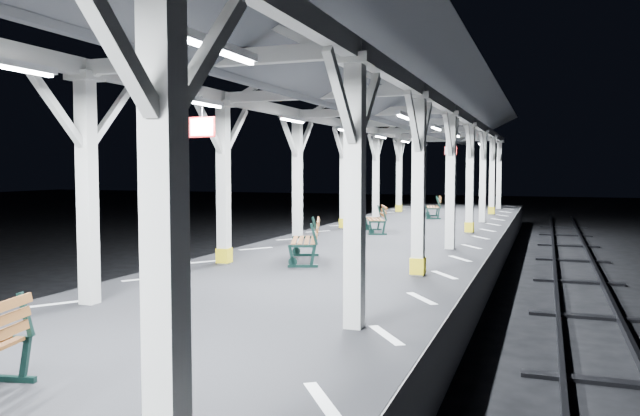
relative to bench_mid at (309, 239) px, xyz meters
The scene contains 10 objects.
ground 3.29m from the bench_mid, 80.45° to the right, with size 120.00×120.00×0.00m, color black.
platform 3.10m from the bench_mid, 80.45° to the right, with size 6.00×50.00×1.00m, color black.
hazard_stripes_left 3.53m from the bench_mid, 124.11° to the right, with size 1.00×48.00×0.01m, color silver.
hazard_stripes_right 4.15m from the bench_mid, 44.61° to the right, with size 1.00×48.00×0.01m, color silver.
track_left 5.54m from the bench_mid, 147.29° to the right, with size 2.20×60.00×0.16m.
track_right 6.36m from the bench_mid, 27.83° to the right, with size 2.20×60.00×0.16m.
canopy 4.27m from the bench_mid, 80.49° to the right, with size 5.40×49.00×4.65m.
bench_mid is the anchor object (origin of this frame).
bench_far 6.25m from the bench_mid, 91.27° to the left, with size 1.04×1.60×0.82m.
bench_extra 12.57m from the bench_mid, 87.56° to the left, with size 0.88×1.64×0.85m.
Camera 1 is at (4.19, -9.23, 2.96)m, focal length 35.00 mm.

